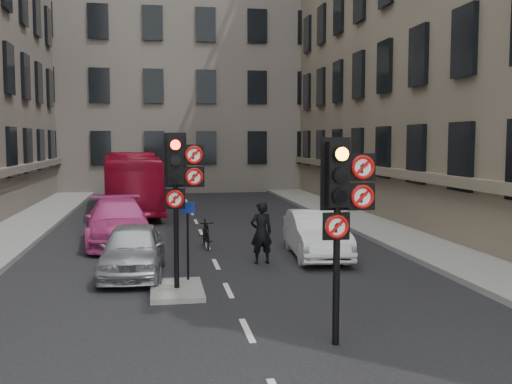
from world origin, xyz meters
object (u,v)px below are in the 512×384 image
object	(u,v)px
signal_far	(179,176)
car_silver	(133,250)
car_pink	(118,222)
motorcyclist	(261,232)
signal_near	(342,196)
motorcycle	(206,234)
car_white	(316,234)
bus_red	(130,182)
info_sign	(188,230)

from	to	relation	value
signal_far	car_silver	xyz separation A→B (m)	(-1.15, 2.01, -2.03)
car_pink	motorcyclist	xyz separation A→B (m)	(4.25, -3.95, 0.14)
signal_near	car_pink	distance (m)	11.88
motorcycle	car_silver	bearing A→B (deg)	-123.70
car_white	car_pink	size ratio (longest dim) A/B	0.81
motorcyclist	signal_far	bearing A→B (deg)	41.60
motorcycle	motorcyclist	bearing A→B (deg)	-66.07
motorcycle	signal_far	bearing A→B (deg)	-103.03
signal_near	car_white	distance (m)	8.00
motorcyclist	car_silver	bearing A→B (deg)	5.42
signal_far	car_white	xyz separation A→B (m)	(4.21, 3.61, -2.01)
signal_near	bus_red	xyz separation A→B (m)	(-4.43, 20.19, -1.12)
signal_far	car_white	world-z (taller)	signal_far
motorcycle	info_sign	distance (m)	5.05
car_pink	info_sign	distance (m)	6.49
signal_near	signal_far	size ratio (longest dim) A/B	1.00
signal_near	info_sign	size ratio (longest dim) A/B	1.88
car_white	motorcyclist	size ratio (longest dim) A/B	2.34
motorcycle	info_sign	world-z (taller)	info_sign
car_silver	info_sign	world-z (taller)	info_sign
car_white	car_pink	distance (m)	6.88
bus_red	motorcycle	xyz separation A→B (m)	(2.87, -10.55, -1.00)
signal_far	motorcycle	bearing A→B (deg)	79.52
car_white	car_silver	bearing A→B (deg)	-159.31
signal_far	car_pink	world-z (taller)	signal_far
signal_near	car_pink	world-z (taller)	signal_near
car_white	bus_red	size ratio (longest dim) A/B	0.40
motorcyclist	info_sign	world-z (taller)	info_sign
signal_far	info_sign	bearing A→B (deg)	73.89
car_pink	motorcycle	distance (m)	3.15
signal_near	signal_far	xyz separation A→B (m)	(-2.60, 4.00, 0.12)
signal_near	car_white	xyz separation A→B (m)	(1.61, 7.61, -1.89)
bus_red	info_sign	xyz separation A→B (m)	(2.04, -15.45, -0.11)
info_sign	car_white	bearing A→B (deg)	45.57
car_pink	bus_red	distance (m)	9.35
car_silver	info_sign	size ratio (longest dim) A/B	2.09
signal_far	motorcycle	xyz separation A→B (m)	(1.04, 5.64, -2.24)
car_pink	motorcyclist	distance (m)	5.81
car_silver	car_pink	world-z (taller)	car_pink
signal_far	motorcyclist	distance (m)	4.18
signal_near	bus_red	size ratio (longest dim) A/B	0.34
signal_far	car_pink	bearing A→B (deg)	105.07
car_silver	car_pink	size ratio (longest dim) A/B	0.76
car_pink	car_silver	bearing A→B (deg)	-87.27
info_sign	motorcyclist	bearing A→B (deg)	54.67
car_silver	car_pink	bearing A→B (deg)	100.86
car_silver	motorcycle	xyz separation A→B (m)	(2.20, 3.64, -0.21)
motorcycle	motorcyclist	world-z (taller)	motorcyclist
car_pink	bus_red	size ratio (longest dim) A/B	0.49
car_white	motorcyclist	distance (m)	1.95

